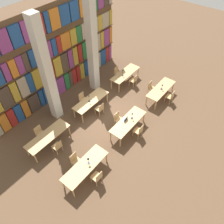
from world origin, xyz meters
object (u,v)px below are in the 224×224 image
Objects in this scene: desk_lamp_0 at (88,160)px; desk_lamp_3 at (89,97)px; chair_2 at (139,131)px; chair_5 at (151,88)px; chair_0 at (97,177)px; pillar_left at (47,74)px; chair_4 at (170,96)px; desk_lamp_4 at (123,71)px; chair_3 at (118,119)px; desk_lamp_1 at (132,115)px; desk_lamp_2 at (162,86)px; pillar_center at (92,46)px; chair_9 at (83,99)px; chair_8 at (100,109)px; laptop at (125,119)px; reading_table_2 at (161,89)px; chair_10 at (134,80)px; reading_table_4 at (91,101)px; reading_table_3 at (48,137)px; chair_1 at (75,160)px; reading_table_1 at (128,122)px; reading_table_5 at (125,74)px; chair_11 at (117,73)px; chair_6 at (57,146)px; chair_7 at (40,133)px; reading_table_0 at (85,166)px.

desk_lamp_3 is (3.03, 2.73, 0.06)m from desk_lamp_0.
chair_2 is 3.72m from chair_5.
pillar_left is at bearing 69.73° from chair_0.
desk_lamp_4 is at bearing 97.49° from chair_4.
desk_lamp_1 is at bearing 110.54° from chair_3.
desk_lamp_2 is at bearing 167.37° from chair_3.
chair_9 is (-1.74, -0.58, -2.53)m from pillar_center.
chair_3 is 3.66m from desk_lamp_4.
pillar_center reaches higher than chair_8.
laptop is 0.66× the size of desk_lamp_3.
chair_10 is at bearing 91.31° from reading_table_2.
desk_lamp_1 is at bearing 67.80° from chair_2.
chair_3 is at bearing 168.34° from reading_table_2.
chair_3 is 0.36× the size of reading_table_4.
chair_2 is 4.71m from reading_table_3.
chair_1 reaches higher than reading_table_1.
reading_table_3 is at bearing -141.78° from pillar_left.
chair_3 is at bearing -89.24° from reading_table_4.
pillar_center is at bearing -117.54° from chair_3.
chair_2 is at bearing -89.27° from chair_8.
chair_11 is at bearing 86.51° from reading_table_5.
desk_lamp_2 is (3.46, -0.28, 0.22)m from laptop.
chair_3 is at bearing 37.96° from chair_11.
pillar_left is 5.57m from chair_0.
chair_8 is at bearing 0.99° from chair_6.
reading_table_5 is at bearing -149.64° from chair_3.
desk_lamp_0 is 0.46× the size of chair_5.
chair_2 is at bearing -87.53° from reading_table_1.
chair_10 is at bearing 29.84° from reading_table_1.
chair_1 is at bearing -90.52° from chair_6.
reading_table_2 is at bearing -66.38° from pillar_center.
pillar_center is 5.70m from chair_7.
chair_9 reaches higher than reading_table_4.
desk_lamp_0 is 3.31m from chair_2.
desk_lamp_4 is at bearing 99.00° from reading_table_2.
chair_10 is (5.05, -1.99, -2.53)m from pillar_left.
reading_table_2 is 1.00× the size of reading_table_4.
chair_6 is 3.33m from desk_lamp_3.
chair_7 is at bearing 174.37° from reading_table_5.
chair_4 is 1.00× the size of chair_5.
laptop is (-0.04, 0.21, 0.12)m from reading_table_1.
desk_lamp_2 is 0.45× the size of chair_11.
chair_0 is at bearing 22.36° from chair_3.
reading_table_0 is 7.27m from reading_table_5.
reading_table_1 is 3.96m from chair_10.
reading_table_3 is at bearing -179.01° from reading_table_4.
chair_8 is (-0.01, -0.69, -0.21)m from reading_table_4.
chair_6 is (-1.71, -2.01, -2.53)m from pillar_left.
chair_7 is at bearing -38.10° from chair_3.
chair_2 reaches higher than reading_table_1.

